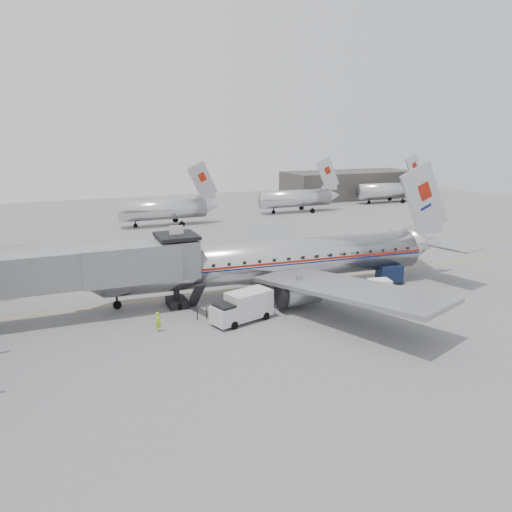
{
  "coord_description": "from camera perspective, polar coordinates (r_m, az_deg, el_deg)",
  "views": [
    {
      "loc": [
        -18.88,
        -37.38,
        15.01
      ],
      "look_at": [
        -0.83,
        5.81,
        3.2
      ],
      "focal_mm": 35.0,
      "sensor_mm": 36.0,
      "label": 1
    }
  ],
  "objects": [
    {
      "name": "airliner",
      "position": [
        47.36,
        2.62,
        -0.49
      ],
      "size": [
        38.34,
        35.46,
        12.12
      ],
      "rotation": [
        0.0,
        0.0,
        -0.06
      ],
      "color": "silver",
      "rests_on": "ground"
    },
    {
      "name": "baggage_cart_white",
      "position": [
        47.73,
        13.91,
        -3.52
      ],
      "size": [
        2.36,
        1.99,
        1.62
      ],
      "rotation": [
        0.0,
        0.0,
        -0.22
      ],
      "color": "white",
      "rests_on": "ground"
    },
    {
      "name": "distant_aircraft_far",
      "position": [
        110.85,
        14.86,
        7.33
      ],
      "size": [
        16.39,
        3.2,
        10.26
      ],
      "color": "silver",
      "rests_on": "ground"
    },
    {
      "name": "service_van",
      "position": [
        40.31,
        -1.55,
        -5.79
      ],
      "size": [
        5.47,
        3.36,
        2.41
      ],
      "rotation": [
        0.0,
        0.0,
        0.29
      ],
      "color": "silver",
      "rests_on": "ground"
    },
    {
      "name": "distant_aircraft_near",
      "position": [
        82.12,
        -10.46,
        5.33
      ],
      "size": [
        16.39,
        3.2,
        10.26
      ],
      "color": "silver",
      "rests_on": "ground"
    },
    {
      "name": "ground",
      "position": [
        44.49,
        3.89,
        -5.59
      ],
      "size": [
        160.0,
        160.0,
        0.0
      ],
      "primitive_type": "plane",
      "color": "slate",
      "rests_on": "ground"
    },
    {
      "name": "baggage_cart_navy",
      "position": [
        52.07,
        14.99,
        -1.94
      ],
      "size": [
        2.74,
        2.3,
        1.89
      ],
      "rotation": [
        0.0,
        0.0,
        -0.21
      ],
      "color": "#0E1A3A",
      "rests_on": "ground"
    },
    {
      "name": "ramp_worker",
      "position": [
        39.21,
        -11.1,
        -7.4
      ],
      "size": [
        0.68,
        0.63,
        1.57
      ],
      "primitive_type": "imported",
      "rotation": [
        0.0,
        0.0,
        0.58
      ],
      "color": "#A9E91B",
      "rests_on": "ground"
    },
    {
      "name": "distant_aircraft_mid",
      "position": [
        94.66,
        4.64,
        6.66
      ],
      "size": [
        16.39,
        3.2,
        10.26
      ],
      "color": "silver",
      "rests_on": "ground"
    },
    {
      "name": "jet_bridge",
      "position": [
        42.51,
        -18.92,
        -1.39
      ],
      "size": [
        21.0,
        6.2,
        7.1
      ],
      "color": "slate",
      "rests_on": "ground"
    },
    {
      "name": "hangar",
      "position": [
        117.08,
        10.63,
        8.03
      ],
      "size": [
        30.0,
        12.0,
        6.0
      ],
      "primitive_type": "cube",
      "color": "#3B3936",
      "rests_on": "ground"
    },
    {
      "name": "apron_line",
      "position": [
        50.85,
        3.91,
        -3.04
      ],
      "size": [
        60.0,
        0.15,
        0.01
      ],
      "primitive_type": "cube",
      "rotation": [
        0.0,
        0.0,
        1.57
      ],
      "color": "gold",
      "rests_on": "ground"
    }
  ]
}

